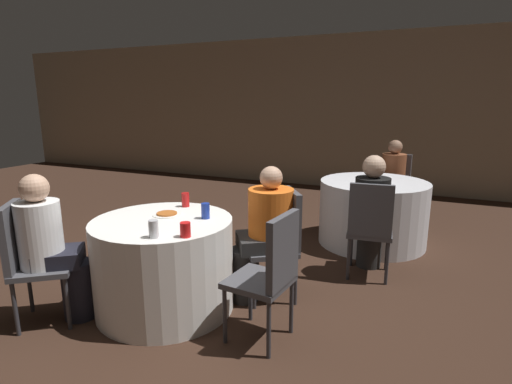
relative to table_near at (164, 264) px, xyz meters
name	(u,v)px	position (x,y,z in m)	size (l,w,h in m)	color
ground_plane	(184,317)	(0.22, -0.09, -0.37)	(16.00, 16.00, 0.00)	#382319
wall_back	(340,113)	(0.22, 5.13, 1.03)	(16.00, 0.06, 2.80)	gray
table_near	(164,264)	(0.00, 0.00, 0.00)	(1.09, 1.09, 0.73)	white
table_far	(373,212)	(1.29, 2.21, 0.00)	(1.22, 1.22, 0.73)	silver
chair_near_east	(271,268)	(0.96, -0.10, 0.18)	(0.44, 0.44, 0.92)	#47474C
chair_near_northeast	(282,235)	(0.79, 0.55, 0.18)	(0.56, 0.56, 0.92)	#47474C
chair_near_southwest	(28,254)	(-0.76, -0.59, 0.18)	(0.56, 0.56, 0.92)	#47474C
chair_far_south	(370,223)	(1.40, 1.19, 0.18)	(0.44, 0.45, 0.92)	#47474C
chair_far_north	(394,182)	(1.42, 3.23, 0.18)	(0.45, 0.45, 0.92)	#47474C
person_black_shirt	(371,215)	(1.39, 1.36, 0.21)	(0.34, 0.50, 1.15)	#282828
person_white_shirt	(53,249)	(-0.62, -0.48, 0.20)	(0.46, 0.43, 1.13)	black
person_orange_shirt	(263,232)	(0.66, 0.46, 0.22)	(0.51, 0.48, 1.13)	#282828
person_floral_shirt	(391,183)	(1.40, 3.06, 0.19)	(0.33, 0.49, 1.13)	#282828
pizza_plate_near	(167,214)	(-0.05, 0.13, 0.37)	(0.23, 0.23, 0.02)	white
soda_can_silver	(153,229)	(0.20, -0.36, 0.43)	(0.07, 0.07, 0.12)	silver
soda_can_red	(185,200)	(-0.05, 0.41, 0.43)	(0.07, 0.07, 0.12)	red
soda_can_blue	(205,211)	(0.29, 0.17, 0.43)	(0.07, 0.07, 0.12)	#1E38A5
cup_near	(185,230)	(0.39, -0.26, 0.42)	(0.07, 0.07, 0.10)	red
bottle_far	(376,171)	(1.30, 2.21, 0.49)	(0.09, 0.09, 0.25)	white
cup_far	(374,175)	(1.27, 2.33, 0.41)	(0.08, 0.08, 0.09)	red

